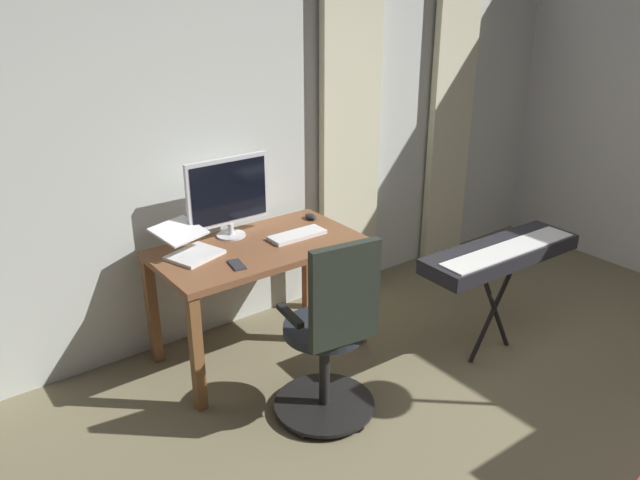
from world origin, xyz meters
name	(u,v)px	position (x,y,z in m)	size (l,w,h in m)	color
back_room_partition	(290,113)	(0.00, -2.63, 1.39)	(5.12, 0.10, 2.78)	silver
curtain_left_panel	(451,116)	(-1.47, -2.52, 1.21)	(0.43, 0.06, 2.42)	beige
curtain_right_panel	(350,134)	(-0.44, -2.52, 1.21)	(0.50, 0.06, 2.42)	beige
desk	(258,261)	(0.58, -2.15, 0.64)	(1.24, 0.68, 0.74)	brown
office_chair	(331,339)	(0.63, -1.35, 0.49)	(0.56, 0.56, 1.08)	black
computer_monitor	(228,194)	(0.64, -2.37, 1.02)	(0.55, 0.18, 0.50)	silver
computer_keyboard	(297,235)	(0.31, -2.11, 0.75)	(0.36, 0.14, 0.02)	white
laptop	(189,246)	(0.97, -2.26, 0.80)	(0.38, 0.42, 0.17)	white
computer_mouse	(311,217)	(0.07, -2.31, 0.76)	(0.06, 0.10, 0.04)	#232328
cell_phone_by_monitor	(237,265)	(0.83, -1.96, 0.75)	(0.07, 0.14, 0.01)	#333338
piano_keyboard	(501,256)	(-0.57, -1.24, 0.69)	(1.09, 0.35, 0.76)	black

